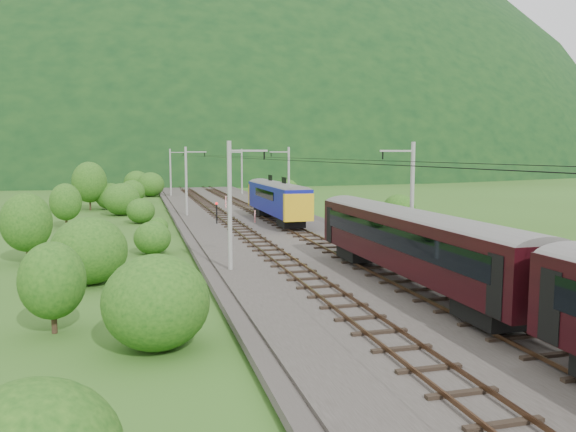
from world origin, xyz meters
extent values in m
plane|color=#2F4F18|center=(0.00, 0.00, 0.00)|extent=(600.00, 600.00, 0.00)
cube|color=#38332D|center=(0.00, 10.00, 0.15)|extent=(14.00, 220.00, 0.30)
cube|color=#533723|center=(-3.12, 10.00, 0.49)|extent=(0.08, 220.00, 0.15)
cube|color=#533723|center=(-1.68, 10.00, 0.49)|extent=(0.08, 220.00, 0.15)
cube|color=black|center=(-2.40, 10.00, 0.36)|extent=(2.40, 220.00, 0.12)
cube|color=#533723|center=(1.68, 10.00, 0.49)|extent=(0.08, 220.00, 0.15)
cube|color=#533723|center=(3.12, 10.00, 0.49)|extent=(0.08, 220.00, 0.15)
cube|color=black|center=(2.40, 10.00, 0.36)|extent=(2.40, 220.00, 0.12)
cylinder|color=gray|center=(-6.20, 0.00, 4.30)|extent=(0.28, 0.28, 8.00)
cube|color=gray|center=(-5.00, 0.00, 7.70)|extent=(2.40, 0.12, 0.12)
cylinder|color=black|center=(-4.00, 0.00, 7.40)|extent=(0.10, 0.10, 0.50)
cylinder|color=gray|center=(-6.20, 32.00, 4.30)|extent=(0.28, 0.28, 8.00)
cube|color=gray|center=(-5.00, 32.00, 7.70)|extent=(2.40, 0.12, 0.12)
cylinder|color=black|center=(-4.00, 32.00, 7.40)|extent=(0.10, 0.10, 0.50)
cylinder|color=gray|center=(-6.20, 64.00, 4.30)|extent=(0.28, 0.28, 8.00)
cube|color=gray|center=(-5.00, 64.00, 7.70)|extent=(2.40, 0.12, 0.12)
cylinder|color=black|center=(-4.00, 64.00, 7.40)|extent=(0.10, 0.10, 0.50)
cylinder|color=gray|center=(-6.20, 96.00, 4.30)|extent=(0.28, 0.28, 8.00)
cube|color=gray|center=(-5.00, 96.00, 7.70)|extent=(2.40, 0.12, 0.12)
cylinder|color=black|center=(-4.00, 96.00, 7.40)|extent=(0.10, 0.10, 0.50)
cylinder|color=gray|center=(-6.20, 128.00, 4.30)|extent=(0.28, 0.28, 8.00)
cube|color=gray|center=(-5.00, 128.00, 7.70)|extent=(2.40, 0.12, 0.12)
cylinder|color=black|center=(-4.00, 128.00, 7.40)|extent=(0.10, 0.10, 0.50)
cylinder|color=gray|center=(6.20, 0.00, 4.30)|extent=(0.28, 0.28, 8.00)
cube|color=gray|center=(5.00, 0.00, 7.70)|extent=(2.40, 0.12, 0.12)
cylinder|color=black|center=(4.00, 0.00, 7.40)|extent=(0.10, 0.10, 0.50)
cylinder|color=gray|center=(6.20, 32.00, 4.30)|extent=(0.28, 0.28, 8.00)
cube|color=gray|center=(5.00, 32.00, 7.70)|extent=(2.40, 0.12, 0.12)
cylinder|color=black|center=(4.00, 32.00, 7.40)|extent=(0.10, 0.10, 0.50)
cylinder|color=gray|center=(6.20, 64.00, 4.30)|extent=(0.28, 0.28, 8.00)
cube|color=gray|center=(5.00, 64.00, 7.70)|extent=(2.40, 0.12, 0.12)
cylinder|color=black|center=(4.00, 64.00, 7.40)|extent=(0.10, 0.10, 0.50)
cylinder|color=gray|center=(6.20, 96.00, 4.30)|extent=(0.28, 0.28, 8.00)
cube|color=gray|center=(5.00, 96.00, 7.70)|extent=(2.40, 0.12, 0.12)
cylinder|color=black|center=(4.00, 96.00, 7.40)|extent=(0.10, 0.10, 0.50)
cylinder|color=gray|center=(6.20, 128.00, 4.30)|extent=(0.28, 0.28, 8.00)
cube|color=gray|center=(5.00, 128.00, 7.70)|extent=(2.40, 0.12, 0.12)
cylinder|color=black|center=(4.00, 128.00, 7.40)|extent=(0.10, 0.10, 0.50)
cylinder|color=black|center=(-2.40, 10.00, 7.10)|extent=(0.03, 198.00, 0.03)
cylinder|color=black|center=(2.40, 10.00, 7.10)|extent=(0.03, 198.00, 0.03)
ellipsoid|color=black|center=(0.00, 260.00, 0.00)|extent=(504.00, 360.00, 244.00)
cube|color=black|center=(2.40, -7.27, 2.83)|extent=(2.73, 20.70, 2.82)
cylinder|color=slate|center=(2.40, -7.27, 4.10)|extent=(2.73, 20.59, 2.73)
cube|color=black|center=(1.02, -7.27, 3.17)|extent=(0.05, 18.21, 1.08)
cube|color=black|center=(3.78, -7.27, 3.17)|extent=(0.05, 18.21, 1.08)
cube|color=black|center=(2.40, -14.51, 0.99)|extent=(2.07, 3.01, 0.85)
cube|color=black|center=(2.40, -0.02, 0.99)|extent=(2.07, 3.01, 0.85)
cube|color=#12188F|center=(2.40, 22.71, 2.83)|extent=(2.73, 16.93, 2.82)
cylinder|color=slate|center=(2.40, 22.71, 4.10)|extent=(2.73, 16.85, 2.73)
cube|color=black|center=(1.02, 22.71, 3.17)|extent=(0.05, 14.90, 1.08)
cube|color=black|center=(3.78, 22.71, 3.17)|extent=(0.05, 14.90, 1.08)
cube|color=black|center=(2.40, 16.79, 0.99)|extent=(2.07, 3.01, 0.85)
cube|color=black|center=(2.40, 28.64, 0.99)|extent=(2.07, 3.01, 0.85)
cube|color=gold|center=(2.40, 30.98, 2.64)|extent=(2.78, 0.50, 2.54)
cube|color=gold|center=(2.40, 14.45, 2.64)|extent=(2.78, 0.50, 2.54)
cube|color=black|center=(2.40, 25.71, 4.76)|extent=(0.08, 1.60, 0.85)
cylinder|color=red|center=(-0.37, 39.94, 1.09)|extent=(0.17, 0.17, 1.58)
cylinder|color=red|center=(0.12, 23.08, 0.96)|extent=(0.14, 0.14, 1.32)
cylinder|color=black|center=(-3.86, 23.30, 1.32)|extent=(0.14, 0.14, 2.04)
sphere|color=red|center=(-3.86, 23.30, 2.39)|extent=(0.24, 0.24, 0.24)
ellipsoid|color=#1A4713|center=(-11.10, -12.65, 1.85)|extent=(4.12, 4.12, 3.71)
ellipsoid|color=#1A4713|center=(-14.49, -0.49, 1.96)|extent=(4.35, 4.35, 3.92)
ellipsoid|color=#1A4713|center=(-10.71, 8.47, 1.24)|extent=(2.76, 2.76, 2.48)
ellipsoid|color=#1A4713|center=(-9.96, 18.40, 0.83)|extent=(1.85, 1.85, 1.67)
ellipsoid|color=#1A4713|center=(-11.44, 28.05, 1.36)|extent=(3.01, 3.01, 2.71)
ellipsoid|color=#1A4713|center=(-13.61, 36.70, 1.96)|extent=(4.37, 4.37, 3.93)
ellipsoid|color=#1A4713|center=(-15.29, 44.68, 1.78)|extent=(3.96, 3.96, 3.56)
ellipsoid|color=#1A4713|center=(-12.57, 54.18, 1.74)|extent=(3.87, 3.87, 3.48)
ellipsoid|color=#1A4713|center=(-9.53, 66.28, 2.13)|extent=(4.73, 4.73, 4.25)
ellipsoid|color=#1A4713|center=(-11.88, 76.82, 2.11)|extent=(4.70, 4.70, 4.23)
ellipsoid|color=#1A4713|center=(-12.31, 83.23, 1.21)|extent=(2.69, 2.69, 2.42)
ellipsoid|color=#1A4713|center=(-9.71, 93.99, 2.07)|extent=(4.61, 4.61, 4.15)
cylinder|color=black|center=(-15.21, -9.59, 1.06)|extent=(0.24, 0.24, 2.11)
ellipsoid|color=#1A4713|center=(-15.21, -9.59, 2.26)|extent=(2.72, 2.72, 3.26)
cylinder|color=black|center=(-19.13, 7.27, 1.33)|extent=(0.24, 0.24, 2.65)
ellipsoid|color=#1A4713|center=(-19.13, 7.27, 2.84)|extent=(3.41, 3.41, 4.09)
cylinder|color=black|center=(-18.79, 26.30, 1.23)|extent=(0.24, 0.24, 2.45)
ellipsoid|color=#1A4713|center=(-18.79, 26.30, 2.63)|extent=(3.16, 3.16, 3.79)
cylinder|color=black|center=(-17.85, 44.10, 1.75)|extent=(0.24, 0.24, 3.50)
ellipsoid|color=#1A4713|center=(-17.85, 44.10, 3.75)|extent=(4.50, 4.50, 5.40)
cylinder|color=black|center=(-18.79, 58.53, 1.17)|extent=(0.24, 0.24, 2.34)
ellipsoid|color=#1A4713|center=(-18.79, 58.53, 2.51)|extent=(3.01, 3.01, 3.61)
ellipsoid|color=#1A4713|center=(13.85, 17.44, 1.55)|extent=(3.45, 3.45, 3.11)
ellipsoid|color=#1A4713|center=(11.04, 50.76, 1.57)|extent=(3.49, 3.49, 3.14)
camera|label=1|loc=(-11.65, -34.26, 7.54)|focal=35.00mm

